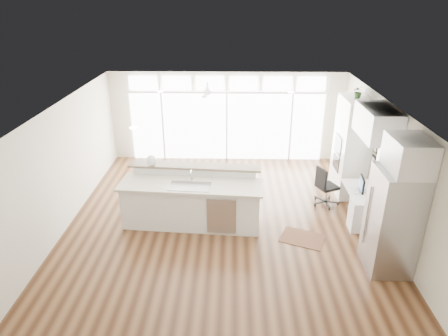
{
  "coord_description": "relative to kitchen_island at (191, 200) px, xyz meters",
  "views": [
    {
      "loc": [
        0.18,
        -7.67,
        4.84
      ],
      "look_at": [
        -0.01,
        0.6,
        1.16
      ],
      "focal_mm": 32.0,
      "sensor_mm": 36.0,
      "label": 1
    }
  ],
  "objects": [
    {
      "name": "monitor",
      "position": [
        3.77,
        0.24,
        0.32
      ],
      "size": [
        0.13,
        0.44,
        0.36
      ],
      "primitive_type": "cube",
      "rotation": [
        0.0,
        0.0,
        -0.13
      ],
      "color": "black",
      "rests_on": "desk_nook"
    },
    {
      "name": "wall_right",
      "position": [
        4.22,
        -0.06,
        0.73
      ],
      "size": [
        0.04,
        8.0,
        2.7
      ],
      "primitive_type": "cube",
      "color": "beige",
      "rests_on": "floor"
    },
    {
      "name": "ceiling_fan",
      "position": [
        0.22,
        2.74,
        1.86
      ],
      "size": [
        1.16,
        1.16,
        0.32
      ],
      "primitive_type": "cube",
      "color": "silver",
      "rests_on": "ceiling"
    },
    {
      "name": "desk_nook",
      "position": [
        3.85,
        0.24,
        -0.24
      ],
      "size": [
        0.72,
        1.3,
        0.76
      ],
      "primitive_type": "cube",
      "color": "white",
      "rests_on": "floor"
    },
    {
      "name": "oven_cabinet",
      "position": [
        3.89,
        1.74,
        0.63
      ],
      "size": [
        0.64,
        1.2,
        2.5
      ],
      "primitive_type": "cube",
      "color": "white",
      "rests_on": "floor"
    },
    {
      "name": "upper_cabinets",
      "position": [
        3.89,
        0.24,
        1.73
      ],
      "size": [
        0.64,
        1.3,
        0.64
      ],
      "primitive_type": "cube",
      "color": "white",
      "rests_on": "wall_right"
    },
    {
      "name": "fridge_cabinet",
      "position": [
        3.89,
        -1.41,
        1.68
      ],
      "size": [
        0.64,
        0.9,
        0.6
      ],
      "primitive_type": "cube",
      "color": "white",
      "rests_on": "wall_right"
    },
    {
      "name": "recessed_lights",
      "position": [
        0.72,
        0.14,
        2.06
      ],
      "size": [
        3.4,
        3.0,
        0.02
      ],
      "primitive_type": "cube",
      "color": "#F5E3D0",
      "rests_on": "ceiling"
    },
    {
      "name": "ceiling",
      "position": [
        0.72,
        -0.06,
        2.08
      ],
      "size": [
        7.0,
        8.0,
        0.02
      ],
      "primitive_type": "cube",
      "color": "silver",
      "rests_on": "wall_back"
    },
    {
      "name": "kitchen_island",
      "position": [
        0.0,
        0.0,
        0.0
      ],
      "size": [
        3.21,
        1.41,
        1.24
      ],
      "primitive_type": "cube",
      "rotation": [
        0.0,
        0.0,
        -0.08
      ],
      "color": "white",
      "rests_on": "floor"
    },
    {
      "name": "rug",
      "position": [
        2.41,
        -0.52,
        -0.62
      ],
      "size": [
        1.07,
        0.94,
        0.01
      ],
      "primitive_type": "cube",
      "rotation": [
        0.0,
        0.0,
        -0.39
      ],
      "color": "#351B10",
      "rests_on": "floor"
    },
    {
      "name": "wall_left",
      "position": [
        -2.78,
        -0.06,
        0.73
      ],
      "size": [
        0.04,
        8.0,
        2.7
      ],
      "primitive_type": "cube",
      "color": "beige",
      "rests_on": "floor"
    },
    {
      "name": "fishbowl",
      "position": [
        -0.92,
        0.47,
        0.74
      ],
      "size": [
        0.26,
        0.26,
        0.24
      ],
      "primitive_type": "sphere",
      "rotation": [
        0.0,
        0.0,
        -0.08
      ],
      "color": "white",
      "rests_on": "kitchen_island"
    },
    {
      "name": "floor",
      "position": [
        0.72,
        -0.06,
        -0.63
      ],
      "size": [
        7.0,
        8.0,
        0.02
      ],
      "primitive_type": "cube",
      "color": "#3B2112",
      "rests_on": "ground"
    },
    {
      "name": "potted_plant",
      "position": [
        3.89,
        1.74,
        1.99
      ],
      "size": [
        0.27,
        0.3,
        0.23
      ],
      "primitive_type": "imported",
      "rotation": [
        0.0,
        0.0,
        0.02
      ],
      "color": "#315E28",
      "rests_on": "oven_cabinet"
    },
    {
      "name": "keyboard",
      "position": [
        3.6,
        0.24,
        0.15
      ],
      "size": [
        0.17,
        0.34,
        0.02
      ],
      "primitive_type": "cube",
      "rotation": [
        0.0,
        0.0,
        0.16
      ],
      "color": "silver",
      "rests_on": "desk_nook"
    },
    {
      "name": "glass_wall",
      "position": [
        0.72,
        3.88,
        0.43
      ],
      "size": [
        5.8,
        0.06,
        2.08
      ],
      "primitive_type": "cube",
      "color": "white",
      "rests_on": "wall_back"
    },
    {
      "name": "framed_photos",
      "position": [
        4.18,
        0.86,
        0.78
      ],
      "size": [
        0.06,
        0.22,
        0.8
      ],
      "primitive_type": "cube",
      "color": "black",
      "rests_on": "wall_right"
    },
    {
      "name": "desk_window",
      "position": [
        4.18,
        0.24,
        0.93
      ],
      "size": [
        0.04,
        0.85,
        0.85
      ],
      "primitive_type": "cube",
      "color": "white",
      "rests_on": "wall_right"
    },
    {
      "name": "wall_front",
      "position": [
        0.72,
        -4.06,
        0.73
      ],
      "size": [
        7.0,
        0.04,
        2.7
      ],
      "primitive_type": "cube",
      "color": "beige",
      "rests_on": "floor"
    },
    {
      "name": "wall_back",
      "position": [
        0.72,
        3.94,
        0.73
      ],
      "size": [
        7.0,
        0.04,
        2.7
      ],
      "primitive_type": "cube",
      "color": "beige",
      "rests_on": "floor"
    },
    {
      "name": "office_chair",
      "position": [
        3.21,
        1.01,
        -0.13
      ],
      "size": [
        0.66,
        0.64,
        0.99
      ],
      "primitive_type": "cube",
      "rotation": [
        0.0,
        0.0,
        0.42
      ],
      "color": "black",
      "rests_on": "floor"
    },
    {
      "name": "refrigerator",
      "position": [
        3.83,
        -1.41,
        0.38
      ],
      "size": [
        0.76,
        0.9,
        2.0
      ],
      "primitive_type": "cube",
      "color": "#AAAAAF",
      "rests_on": "floor"
    },
    {
      "name": "transom_row",
      "position": [
        0.72,
        3.88,
        1.76
      ],
      "size": [
        5.9,
        0.06,
        0.4
      ],
      "primitive_type": "cube",
      "color": "white",
      "rests_on": "wall_back"
    }
  ]
}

